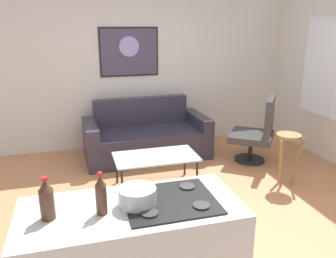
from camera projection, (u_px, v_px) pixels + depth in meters
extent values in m
cube|color=#BD794D|center=(186.00, 212.00, 3.90)|extent=(6.40, 6.40, 0.04)
cube|color=beige|center=(141.00, 64.00, 5.71)|extent=(6.40, 0.05, 2.80)
cube|color=#2D2937|center=(147.00, 143.00, 5.43)|extent=(1.58, 0.97, 0.44)
cube|color=#2D2937|center=(141.00, 111.00, 5.64)|extent=(1.55, 0.22, 0.44)
cube|color=#2D2937|center=(91.00, 143.00, 5.15)|extent=(0.21, 0.92, 0.62)
cube|color=#2D2937|center=(197.00, 133.00, 5.65)|extent=(0.21, 0.92, 0.62)
cube|color=silver|center=(156.00, 157.00, 4.35)|extent=(1.05, 0.58, 0.02)
cylinder|color=#232326|center=(122.00, 185.00, 4.06)|extent=(0.03, 0.03, 0.41)
cylinder|color=#232326|center=(197.00, 175.00, 4.31)|extent=(0.03, 0.03, 0.41)
cylinder|color=#232326|center=(117.00, 169.00, 4.51)|extent=(0.03, 0.03, 0.41)
cylinder|color=#232326|center=(185.00, 161.00, 4.76)|extent=(0.03, 0.03, 0.41)
cylinder|color=black|center=(250.00, 159.00, 5.31)|extent=(0.45, 0.45, 0.04)
cylinder|color=black|center=(250.00, 147.00, 5.25)|extent=(0.06, 0.06, 0.36)
cube|color=#313132|center=(251.00, 137.00, 5.20)|extent=(0.87, 0.88, 0.10)
cube|color=#313132|center=(270.00, 117.00, 5.02)|extent=(0.45, 0.56, 0.56)
cylinder|color=olive|center=(289.00, 136.00, 4.33)|extent=(0.31, 0.31, 0.03)
cylinder|color=olive|center=(280.00, 157.00, 4.55)|extent=(0.04, 0.13, 0.66)
cylinder|color=olive|center=(281.00, 164.00, 4.34)|extent=(0.13, 0.10, 0.66)
cylinder|color=olive|center=(297.00, 162.00, 4.40)|extent=(0.13, 0.10, 0.66)
cube|color=black|center=(170.00, 200.00, 2.27)|extent=(0.60, 0.52, 0.01)
cylinder|color=#2D2D2D|center=(149.00, 213.00, 2.10)|extent=(0.11, 0.11, 0.01)
cylinder|color=#2D2D2D|center=(201.00, 205.00, 2.18)|extent=(0.11, 0.11, 0.01)
cylinder|color=#2D2D2D|center=(140.00, 192.00, 2.35)|extent=(0.11, 0.11, 0.01)
cylinder|color=#2D2D2D|center=(187.00, 186.00, 2.44)|extent=(0.11, 0.11, 0.01)
cylinder|color=#4D2F1F|center=(47.00, 204.00, 2.04)|extent=(0.09, 0.09, 0.19)
cone|color=#4D2F1F|center=(45.00, 185.00, 2.01)|extent=(0.08, 0.08, 0.06)
cylinder|color=red|center=(44.00, 179.00, 2.00)|extent=(0.04, 0.04, 0.02)
cylinder|color=#4D2F1F|center=(101.00, 199.00, 2.10)|extent=(0.07, 0.07, 0.19)
cone|color=#4D2F1F|center=(100.00, 180.00, 2.06)|extent=(0.06, 0.06, 0.06)
cylinder|color=red|center=(100.00, 174.00, 2.05)|extent=(0.03, 0.03, 0.02)
cylinder|color=#BCBEC1|center=(137.00, 204.00, 2.22)|extent=(0.14, 0.14, 0.01)
cylinder|color=#BCBEC1|center=(137.00, 197.00, 2.20)|extent=(0.25, 0.25, 0.12)
cube|color=black|center=(129.00, 52.00, 5.57)|extent=(0.96, 0.01, 0.79)
cube|color=#453E52|center=(129.00, 52.00, 5.56)|extent=(0.91, 0.02, 0.74)
cylinder|color=#9D89C8|center=(129.00, 47.00, 5.53)|extent=(0.32, 0.01, 0.32)
cube|color=silver|center=(336.00, 70.00, 4.98)|extent=(0.02, 1.45, 1.52)
cube|color=white|center=(335.00, 70.00, 4.98)|extent=(0.01, 1.37, 1.44)
cube|color=silver|center=(335.00, 70.00, 4.98)|extent=(0.01, 0.04, 1.44)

